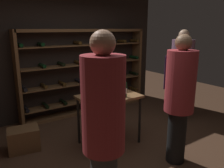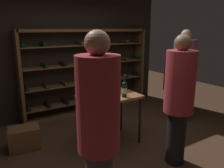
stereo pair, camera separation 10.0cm
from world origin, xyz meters
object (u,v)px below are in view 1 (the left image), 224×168
at_px(person_host_in_suit, 104,125).
at_px(wine_bottle_green_slim, 124,89).
at_px(wine_glass_stemmed_center, 100,87).
at_px(tasting_table, 109,101).
at_px(wine_bottle_black_capsule, 113,83).
at_px(person_bystander_red_print, 180,95).
at_px(wine_crate, 24,139).
at_px(wine_rack, 87,72).
at_px(person_guest_plum_blouse, 181,71).
at_px(wine_bottle_amber_reserve, 91,86).

bearing_deg(person_host_in_suit, wine_bottle_green_slim, -147.61).
bearing_deg(wine_glass_stemmed_center, tasting_table, -77.78).
distance_m(person_host_in_suit, wine_glass_stemmed_center, 1.79).
xyz_separation_m(person_host_in_suit, wine_bottle_black_capsule, (1.12, 1.51, -0.07)).
bearing_deg(wine_bottle_black_capsule, wine_glass_stemmed_center, 170.59).
relative_size(person_bystander_red_print, wine_crate, 3.89).
xyz_separation_m(wine_rack, person_bystander_red_print, (0.10, -2.60, 0.09)).
relative_size(wine_rack, wine_bottle_green_slim, 8.38).
bearing_deg(wine_glass_stemmed_center, person_bystander_red_print, -64.81).
distance_m(person_bystander_red_print, wine_glass_stemmed_center, 1.34).
relative_size(wine_rack, person_guest_plum_blouse, 1.61).
distance_m(wine_rack, wine_bottle_amber_reserve, 1.52).
xyz_separation_m(wine_crate, wine_bottle_green_slim, (1.44, -0.79, 0.81)).
distance_m(wine_rack, wine_bottle_green_slim, 1.82).
distance_m(tasting_table, wine_bottle_amber_reserve, 0.40).
distance_m(person_host_in_suit, wine_bottle_amber_reserve, 1.72).
height_order(person_host_in_suit, wine_crate, person_host_in_suit).
distance_m(wine_crate, wine_bottle_green_slim, 1.83).
bearing_deg(person_host_in_suit, wine_bottle_black_capsule, -140.17).
bearing_deg(person_guest_plum_blouse, wine_crate, 115.31).
relative_size(tasting_table, wine_bottle_black_capsule, 2.47).
bearing_deg(person_bystander_red_print, person_host_in_suit, 38.12).
distance_m(person_bystander_red_print, wine_crate, 2.55).
bearing_deg(person_host_in_suit, tasting_table, -138.51).
xyz_separation_m(person_host_in_suit, wine_crate, (-0.34, 1.92, -0.89)).
bearing_deg(wine_glass_stemmed_center, wine_bottle_amber_reserve, 173.79).
height_order(person_bystander_red_print, person_guest_plum_blouse, person_guest_plum_blouse).
xyz_separation_m(wine_crate, wine_glass_stemmed_center, (1.23, -0.38, 0.79)).
height_order(wine_bottle_green_slim, wine_bottle_black_capsule, wine_bottle_black_capsule).
bearing_deg(wine_bottle_black_capsule, wine_bottle_green_slim, -93.57).
xyz_separation_m(wine_bottle_amber_reserve, wine_bottle_black_capsule, (0.40, -0.06, 0.01)).
distance_m(wine_bottle_amber_reserve, wine_glass_stemmed_center, 0.17).
distance_m(tasting_table, person_host_in_suit, 1.66).
bearing_deg(wine_bottle_green_slim, person_bystander_red_print, -65.68).
xyz_separation_m(wine_bottle_amber_reserve, wine_bottle_green_slim, (0.38, -0.43, -0.00)).
bearing_deg(wine_bottle_green_slim, wine_glass_stemmed_center, 116.86).
bearing_deg(person_guest_plum_blouse, tasting_table, 126.75).
distance_m(wine_bottle_amber_reserve, wine_bottle_black_capsule, 0.40).
xyz_separation_m(person_host_in_suit, person_bystander_red_print, (1.46, 0.33, -0.04)).
bearing_deg(person_bystander_red_print, wine_glass_stemmed_center, -39.51).
height_order(tasting_table, person_guest_plum_blouse, person_guest_plum_blouse).
bearing_deg(wine_glass_stemmed_center, person_host_in_suit, -120.03).
height_order(tasting_table, wine_bottle_black_capsule, wine_bottle_black_capsule).
bearing_deg(wine_glass_stemmed_center, wine_crate, 162.98).
relative_size(tasting_table, wine_crate, 2.04).
relative_size(person_guest_plum_blouse, wine_glass_stemmed_center, 12.77).
xyz_separation_m(tasting_table, person_host_in_suit, (-0.94, -1.33, 0.32)).
relative_size(tasting_table, wine_glass_stemmed_center, 6.51).
relative_size(tasting_table, wine_bottle_amber_reserve, 2.52).
xyz_separation_m(tasting_table, wine_bottle_amber_reserve, (-0.21, 0.23, 0.24)).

